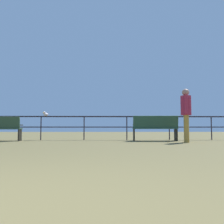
% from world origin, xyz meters
% --- Properties ---
extents(pier_railing, '(24.68, 0.05, 0.98)m').
position_xyz_m(pier_railing, '(0.00, 8.60, 0.72)').
color(pier_railing, '#251E28').
rests_on(pier_railing, ground_plane).
extents(bench_near_right, '(1.69, 0.68, 0.95)m').
position_xyz_m(bench_near_right, '(2.76, 7.77, 0.54)').
color(bench_near_right, '#274A38').
rests_on(bench_near_right, ground_plane).
extents(person_by_bench, '(0.35, 0.56, 1.82)m').
position_xyz_m(person_by_bench, '(3.62, 6.82, 1.04)').
color(person_by_bench, '#AA8034').
rests_on(person_by_bench, ground_plane).
extents(seagull_on_rail, '(0.21, 0.38, 0.18)m').
position_xyz_m(seagull_on_rail, '(-1.58, 8.58, 1.06)').
color(seagull_on_rail, silver).
rests_on(seagull_on_rail, pier_railing).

